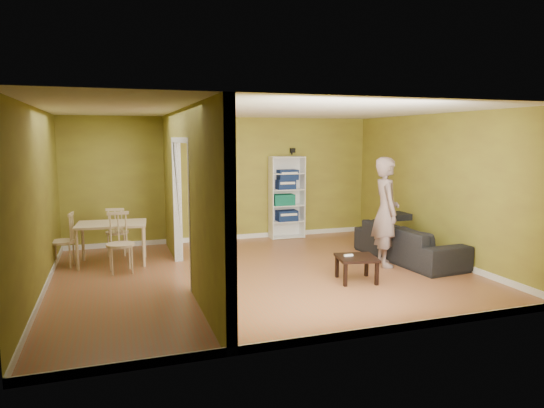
{
  "coord_description": "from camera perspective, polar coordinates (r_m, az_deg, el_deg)",
  "views": [
    {
      "loc": [
        -2.27,
        -7.24,
        2.18
      ],
      "look_at": [
        0.2,
        0.2,
        1.1
      ],
      "focal_mm": 32.0,
      "sensor_mm": 36.0,
      "label": 1
    }
  ],
  "objects": [
    {
      "name": "coffee_table",
      "position": [
        7.53,
        9.92,
        -6.54
      ],
      "size": [
        0.57,
        0.57,
        0.38
      ],
      "rotation": [
        0.0,
        0.0,
        -0.19
      ],
      "color": "black",
      "rests_on": "ground"
    },
    {
      "name": "paper_box_navy_b",
      "position": [
        10.48,
        1.62,
        2.31
      ],
      "size": [
        0.39,
        0.26,
        0.2
      ],
      "primitive_type": "cube",
      "color": "navy",
      "rests_on": "bookshelf"
    },
    {
      "name": "game_controller",
      "position": [
        7.52,
        8.98,
        -5.97
      ],
      "size": [
        0.14,
        0.04,
        0.03
      ],
      "primitive_type": "cube",
      "color": "white",
      "rests_on": "coffee_table"
    },
    {
      "name": "chair_near",
      "position": [
        8.23,
        -17.43,
        -4.38
      ],
      "size": [
        0.49,
        0.49,
        0.98
      ],
      "primitive_type": null,
      "rotation": [
        0.0,
        0.0,
        0.09
      ],
      "color": "#D7BB84",
      "rests_on": "ground"
    },
    {
      "name": "bookshelf",
      "position": [
        10.56,
        1.67,
        0.8
      ],
      "size": [
        0.75,
        0.33,
        1.78
      ],
      "color": "white",
      "rests_on": "ground"
    },
    {
      "name": "room_shell",
      "position": [
        7.64,
        -0.95,
        1.23
      ],
      "size": [
        6.5,
        6.5,
        6.5
      ],
      "color": "#9A5332",
      "rests_on": "ground"
    },
    {
      "name": "partition",
      "position": [
        7.38,
        -9.88,
        0.87
      ],
      "size": [
        0.22,
        5.5,
        2.6
      ],
      "primitive_type": null,
      "color": "olive",
      "rests_on": "ground"
    },
    {
      "name": "chair_far",
      "position": [
        9.49,
        -17.76,
        -3.03
      ],
      "size": [
        0.48,
        0.48,
        0.91
      ],
      "primitive_type": null,
      "rotation": [
        0.0,
        0.0,
        2.98
      ],
      "color": "tan",
      "rests_on": "ground"
    },
    {
      "name": "person",
      "position": [
        8.42,
        13.29,
        0.19
      ],
      "size": [
        0.92,
        0.8,
        2.18
      ],
      "primitive_type": "imported",
      "rotation": [
        0.0,
        0.0,
        1.31
      ],
      "color": "slate",
      "rests_on": "ground"
    },
    {
      "name": "chair_left",
      "position": [
        8.92,
        -23.48,
        -3.91
      ],
      "size": [
        0.48,
        0.48,
        0.93
      ],
      "primitive_type": null,
      "rotation": [
        0.0,
        0.0,
        -1.71
      ],
      "color": "tan",
      "rests_on": "ground"
    },
    {
      "name": "dining_table",
      "position": [
        8.81,
        -18.34,
        -2.62
      ],
      "size": [
        1.15,
        0.77,
        0.72
      ],
      "rotation": [
        0.0,
        0.0,
        -0.08
      ],
      "color": "tan",
      "rests_on": "ground"
    },
    {
      "name": "wall_speaker",
      "position": [
        10.63,
        2.43,
        6.32
      ],
      "size": [
        0.1,
        0.1,
        0.1
      ],
      "primitive_type": "cube",
      "color": "black",
      "rests_on": "room_shell"
    },
    {
      "name": "paper_box_navy_a",
      "position": [
        10.57,
        1.75,
        -1.36
      ],
      "size": [
        0.45,
        0.29,
        0.23
      ],
      "primitive_type": "cube",
      "color": "navy",
      "rests_on": "bookshelf"
    },
    {
      "name": "paper_box_teal",
      "position": [
        10.49,
        1.31,
        0.51
      ],
      "size": [
        0.46,
        0.3,
        0.24
      ],
      "primitive_type": "cube",
      "color": "#095A3B",
      "rests_on": "bookshelf"
    },
    {
      "name": "sofa",
      "position": [
        8.97,
        15.78,
        -3.76
      ],
      "size": [
        2.29,
        1.13,
        0.85
      ],
      "primitive_type": "imported",
      "rotation": [
        0.0,
        0.0,
        1.65
      ],
      "color": "black",
      "rests_on": "ground"
    },
    {
      "name": "paper_box_navy_c",
      "position": [
        10.47,
        1.84,
        3.54
      ],
      "size": [
        0.42,
        0.27,
        0.22
      ],
      "primitive_type": "cube",
      "color": "#1D1B4E",
      "rests_on": "bookshelf"
    }
  ]
}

